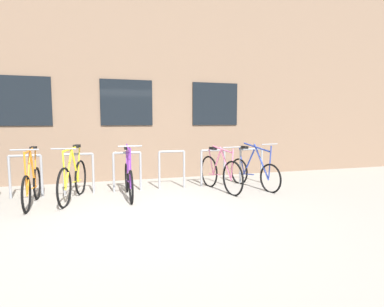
# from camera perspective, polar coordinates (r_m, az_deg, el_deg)

# --- Properties ---
(ground_plane) EXTENTS (42.00, 42.00, 0.00)m
(ground_plane) POSITION_cam_1_polar(r_m,az_deg,el_deg) (5.28, -8.14, -11.04)
(ground_plane) COLOR #9E998E
(storefront_building) EXTENTS (28.00, 6.70, 6.11)m
(storefront_building) POSITION_cam_1_polar(r_m,az_deg,el_deg) (11.65, -13.41, 13.29)
(storefront_building) COLOR #7A604C
(storefront_building) RESTS_ON ground
(bike_rack) EXTENTS (6.63, 0.05, 0.87)m
(bike_rack) POSITION_cam_1_polar(r_m,az_deg,el_deg) (6.99, -11.69, -2.44)
(bike_rack) COLOR gray
(bike_rack) RESTS_ON ground
(bicycle_orange) EXTENTS (0.44, 1.61, 1.09)m
(bicycle_orange) POSITION_cam_1_polar(r_m,az_deg,el_deg) (6.46, -27.08, -5.07)
(bicycle_orange) COLOR black
(bicycle_orange) RESTS_ON ground
(bicycle_pink) EXTENTS (0.47, 1.71, 1.03)m
(bicycle_pink) POSITION_cam_1_polar(r_m,az_deg,el_deg) (6.95, 5.13, -3.53)
(bicycle_pink) COLOR black
(bicycle_pink) RESTS_ON ground
(bicycle_blue) EXTENTS (0.53, 1.69, 1.07)m
(bicycle_blue) POSITION_cam_1_polar(r_m,az_deg,el_deg) (7.36, 11.15, -3.30)
(bicycle_blue) COLOR black
(bicycle_blue) RESTS_ON ground
(bicycle_yellow) EXTENTS (0.54, 1.72, 1.08)m
(bicycle_yellow) POSITION_cam_1_polar(r_m,az_deg,el_deg) (6.53, -20.81, -4.45)
(bicycle_yellow) COLOR black
(bicycle_yellow) RESTS_ON ground
(bicycle_purple) EXTENTS (0.44, 1.68, 1.10)m
(bicycle_purple) POSITION_cam_1_polar(r_m,az_deg,el_deg) (6.50, -11.44, -4.47)
(bicycle_purple) COLOR black
(bicycle_purple) RESTS_ON ground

